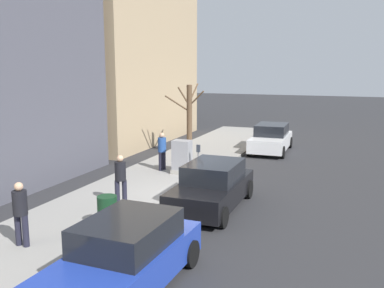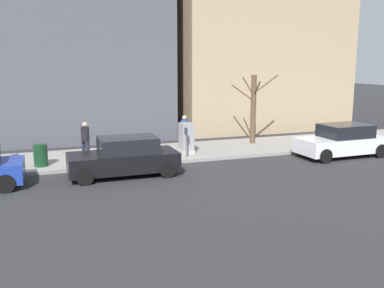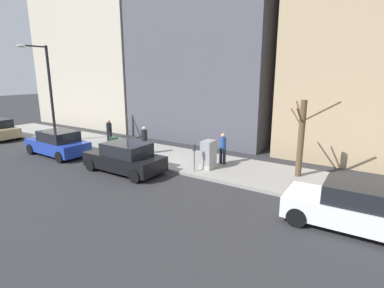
{
  "view_description": "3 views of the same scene",
  "coord_description": "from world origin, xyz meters",
  "px_view_note": "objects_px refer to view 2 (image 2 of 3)",
  "views": [
    {
      "loc": [
        -5.48,
        13.12,
        4.61
      ],
      "look_at": [
        0.53,
        -2.4,
        1.61
      ],
      "focal_mm": 40.0,
      "sensor_mm": 36.0,
      "label": 1
    },
    {
      "loc": [
        -17.35,
        3.12,
        4.36
      ],
      "look_at": [
        -0.16,
        -2.98,
        0.87
      ],
      "focal_mm": 40.0,
      "sensor_mm": 36.0,
      "label": 2
    },
    {
      "loc": [
        -11.37,
        -10.6,
        4.91
      ],
      "look_at": [
        0.31,
        -2.87,
        1.56
      ],
      "focal_mm": 28.0,
      "sensor_mm": 36.0,
      "label": 3
    }
  ],
  "objects_px": {
    "bare_tree": "(253,107)",
    "pedestrian_midblock": "(85,138)",
    "parking_meter": "(186,139)",
    "parked_car_white": "(342,141)",
    "pedestrian_near_meter": "(184,130)",
    "utility_box": "(186,139)",
    "parked_car_black": "(124,157)",
    "trash_bin": "(41,155)"
  },
  "relations": [
    {
      "from": "bare_tree",
      "to": "pedestrian_midblock",
      "type": "bearing_deg",
      "value": 96.8
    },
    {
      "from": "parking_meter",
      "to": "pedestrian_midblock",
      "type": "relative_size",
      "value": 0.81
    },
    {
      "from": "parked_car_white",
      "to": "pedestrian_near_meter",
      "type": "height_order",
      "value": "pedestrian_near_meter"
    },
    {
      "from": "parked_car_white",
      "to": "parking_meter",
      "type": "relative_size",
      "value": 3.14
    },
    {
      "from": "utility_box",
      "to": "pedestrian_midblock",
      "type": "xyz_separation_m",
      "value": [
        0.27,
        4.58,
        0.24
      ]
    },
    {
      "from": "pedestrian_near_meter",
      "to": "utility_box",
      "type": "bearing_deg",
      "value": -91.34
    },
    {
      "from": "parking_meter",
      "to": "parked_car_black",
      "type": "bearing_deg",
      "value": 117.92
    },
    {
      "from": "utility_box",
      "to": "trash_bin",
      "type": "bearing_deg",
      "value": 93.54
    },
    {
      "from": "parked_car_black",
      "to": "pedestrian_midblock",
      "type": "height_order",
      "value": "pedestrian_midblock"
    },
    {
      "from": "bare_tree",
      "to": "pedestrian_near_meter",
      "type": "height_order",
      "value": "bare_tree"
    },
    {
      "from": "utility_box",
      "to": "trash_bin",
      "type": "relative_size",
      "value": 1.59
    },
    {
      "from": "trash_bin",
      "to": "bare_tree",
      "type": "bearing_deg",
      "value": -80.84
    },
    {
      "from": "parking_meter",
      "to": "utility_box",
      "type": "relative_size",
      "value": 0.94
    },
    {
      "from": "utility_box",
      "to": "bare_tree",
      "type": "bearing_deg",
      "value": -72.48
    },
    {
      "from": "parking_meter",
      "to": "trash_bin",
      "type": "xyz_separation_m",
      "value": [
        0.45,
        6.16,
        -0.38
      ]
    },
    {
      "from": "bare_tree",
      "to": "pedestrian_midblock",
      "type": "relative_size",
      "value": 2.16
    },
    {
      "from": "parked_car_black",
      "to": "pedestrian_near_meter",
      "type": "distance_m",
      "value": 5.1
    },
    {
      "from": "parked_car_white",
      "to": "parking_meter",
      "type": "height_order",
      "value": "parked_car_white"
    },
    {
      "from": "utility_box",
      "to": "parked_car_black",
      "type": "bearing_deg",
      "value": 126.25
    },
    {
      "from": "parking_meter",
      "to": "trash_bin",
      "type": "bearing_deg",
      "value": 85.82
    },
    {
      "from": "utility_box",
      "to": "pedestrian_midblock",
      "type": "height_order",
      "value": "pedestrian_midblock"
    },
    {
      "from": "parked_car_white",
      "to": "bare_tree",
      "type": "distance_m",
      "value": 4.84
    },
    {
      "from": "parked_car_white",
      "to": "bare_tree",
      "type": "bearing_deg",
      "value": 34.42
    },
    {
      "from": "parked_car_white",
      "to": "parked_car_black",
      "type": "bearing_deg",
      "value": 88.78
    },
    {
      "from": "parked_car_black",
      "to": "pedestrian_near_meter",
      "type": "height_order",
      "value": "pedestrian_near_meter"
    },
    {
      "from": "parked_car_white",
      "to": "pedestrian_near_meter",
      "type": "xyz_separation_m",
      "value": [
        3.51,
        6.62,
        0.35
      ]
    },
    {
      "from": "parking_meter",
      "to": "pedestrian_near_meter",
      "type": "xyz_separation_m",
      "value": [
        1.9,
        -0.57,
        0.11
      ]
    },
    {
      "from": "bare_tree",
      "to": "pedestrian_near_meter",
      "type": "xyz_separation_m",
      "value": [
        -0.27,
        3.9,
        -0.97
      ]
    },
    {
      "from": "parked_car_white",
      "to": "trash_bin",
      "type": "distance_m",
      "value": 13.51
    },
    {
      "from": "parking_meter",
      "to": "utility_box",
      "type": "distance_m",
      "value": 0.91
    },
    {
      "from": "parked_car_black",
      "to": "utility_box",
      "type": "bearing_deg",
      "value": -53.59
    },
    {
      "from": "trash_bin",
      "to": "pedestrian_near_meter",
      "type": "relative_size",
      "value": 0.54
    },
    {
      "from": "trash_bin",
      "to": "pedestrian_midblock",
      "type": "height_order",
      "value": "pedestrian_midblock"
    },
    {
      "from": "utility_box",
      "to": "pedestrian_near_meter",
      "type": "xyz_separation_m",
      "value": [
        1.05,
        -0.26,
        0.24
      ]
    },
    {
      "from": "utility_box",
      "to": "pedestrian_near_meter",
      "type": "bearing_deg",
      "value": -14.09
    },
    {
      "from": "utility_box",
      "to": "trash_bin",
      "type": "distance_m",
      "value": 6.48
    },
    {
      "from": "trash_bin",
      "to": "pedestrian_near_meter",
      "type": "distance_m",
      "value": 6.9
    },
    {
      "from": "parked_car_white",
      "to": "parked_car_black",
      "type": "height_order",
      "value": "same"
    },
    {
      "from": "parked_car_white",
      "to": "pedestrian_midblock",
      "type": "xyz_separation_m",
      "value": [
        2.74,
        11.47,
        0.35
      ]
    },
    {
      "from": "parking_meter",
      "to": "utility_box",
      "type": "bearing_deg",
      "value": -19.59
    },
    {
      "from": "trash_bin",
      "to": "pedestrian_midblock",
      "type": "distance_m",
      "value": 2.06
    },
    {
      "from": "utility_box",
      "to": "parked_car_white",
      "type": "bearing_deg",
      "value": -109.7
    }
  ]
}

